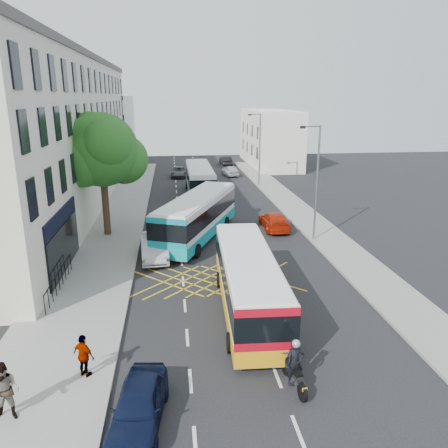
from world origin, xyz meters
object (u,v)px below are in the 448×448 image
object	(u,v)px
motorbike	(295,365)
distant_car_dark	(226,161)
lamp_far	(259,146)
bus_far	(200,180)
bus_mid	(197,216)
bus_near	(248,282)
parked_car_blue	(139,405)
parked_car_silver	(154,247)
pedestrian_far	(84,356)
red_hatchback	(274,221)
street_tree	(101,151)
distant_car_silver	(230,171)
pedestrian_near	(5,392)
distant_car_grey	(179,172)
lamp_near	(316,177)

from	to	relation	value
motorbike	distant_car_dark	distance (m)	52.42
lamp_far	bus_far	distance (m)	8.50
bus_mid	bus_far	xyz separation A→B (m)	(1.13, 14.59, -0.06)
bus_near	parked_car_blue	world-z (taller)	bus_near
parked_car_silver	pedestrian_far	size ratio (longest dim) A/B	2.82
bus_far	pedestrian_far	distance (m)	31.23
red_hatchback	bus_mid	bearing A→B (deg)	16.43
street_tree	bus_far	xyz separation A→B (m)	(7.73, 13.21, -4.69)
distant_car_silver	distant_car_dark	world-z (taller)	distant_car_silver
bus_far	distant_car_dark	bearing A→B (deg)	75.57
bus_near	red_hatchback	size ratio (longest dim) A/B	2.29
motorbike	pedestrian_near	world-z (taller)	pedestrian_near
distant_car_dark	pedestrian_near	size ratio (longest dim) A/B	2.02
lamp_far	distant_car_dark	world-z (taller)	lamp_far
pedestrian_far	pedestrian_near	bearing A→B (deg)	78.99
motorbike	distant_car_silver	bearing A→B (deg)	78.38
parked_car_silver	distant_car_dark	size ratio (longest dim) A/B	1.17
parked_car_silver	pedestrian_near	size ratio (longest dim) A/B	2.36
parked_car_blue	parked_car_silver	world-z (taller)	parked_car_silver
parked_car_blue	distant_car_dark	size ratio (longest dim) A/B	0.97
bus_far	motorbike	size ratio (longest dim) A/B	5.02
motorbike	red_hatchback	size ratio (longest dim) A/B	0.47
distant_car_grey	pedestrian_near	xyz separation A→B (m)	(-6.32, -43.61, 0.51)
lamp_near	lamp_far	bearing A→B (deg)	90.00
bus_mid	distant_car_grey	world-z (taller)	bus_mid
lamp_near	distant_car_dark	size ratio (longest dim) A/B	2.00
lamp_far	parked_car_blue	xyz separation A→B (m)	(-11.10, -36.91, -3.96)
red_hatchback	pedestrian_near	bearing A→B (deg)	57.13
bus_near	bus_far	distance (m)	26.09
lamp_near	bus_near	distance (m)	12.19
lamp_far	red_hatchback	world-z (taller)	lamp_far
bus_far	distant_car_grey	world-z (taller)	bus_far
red_hatchback	distant_car_grey	bearing A→B (deg)	-72.94
parked_car_silver	distant_car_silver	size ratio (longest dim) A/B	1.20
lamp_near	bus_near	xyz separation A→B (m)	(-6.39, -9.91, -3.08)
motorbike	distant_car_silver	xyz separation A→B (m)	(3.48, 42.98, -0.24)
parked_car_silver	red_hatchback	world-z (taller)	parked_car_silver
lamp_near	parked_car_silver	bearing A→B (deg)	-169.35
bus_mid	parked_car_blue	world-z (taller)	bus_mid
distant_car_dark	pedestrian_far	xyz separation A→B (m)	(-11.46, -50.89, 0.32)
distant_car_grey	bus_far	bearing A→B (deg)	-78.41
bus_near	distant_car_dark	distance (m)	46.62
pedestrian_near	distant_car_dark	bearing A→B (deg)	80.20
lamp_far	distant_car_dark	distance (m)	17.02
red_hatchback	distant_car_silver	xyz separation A→B (m)	(-0.25, 23.92, -0.00)
bus_near	parked_car_silver	size ratio (longest dim) A/B	2.25
street_tree	lamp_far	xyz separation A→B (m)	(14.71, 17.03, -1.68)
street_tree	pedestrian_near	xyz separation A→B (m)	(-0.52, -19.37, -5.16)
bus_near	street_tree	bearing A→B (deg)	125.20
lamp_far	parked_car_silver	xyz separation A→B (m)	(-11.10, -22.09, -3.85)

